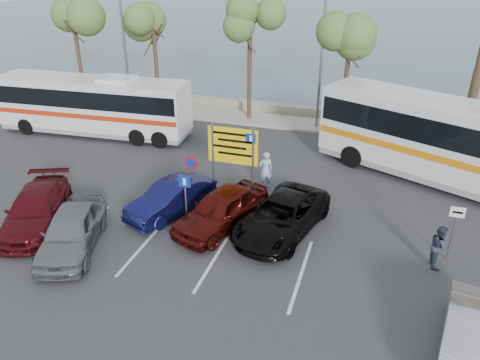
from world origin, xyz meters
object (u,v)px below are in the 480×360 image
(car_blue, at_px, (171,198))
(coach_bus_right, at_px, (460,148))
(pedestrian_near, at_px, (266,170))
(direction_sign, at_px, (233,152))
(car_red, at_px, (222,209))
(car_maroon, at_px, (36,209))
(car_silver_a, at_px, (72,230))
(street_lamp_left, at_px, (124,42))
(suv_black, at_px, (282,216))
(car_silver_b, at_px, (472,340))
(pedestrian_far, at_px, (439,246))
(street_lamp_right, at_px, (322,55))
(coach_bus_left, at_px, (94,107))

(car_blue, bearing_deg, coach_bus_right, 51.51)
(car_blue, xyz_separation_m, pedestrian_near, (3.20, 3.50, 0.21))
(direction_sign, xyz_separation_m, car_blue, (-2.20, -1.70, -1.74))
(coach_bus_right, height_order, car_red, coach_bus_right)
(car_maroon, bearing_deg, car_silver_a, -45.54)
(street_lamp_left, distance_m, suv_black, 18.56)
(street_lamp_left, distance_m, car_maroon, 15.60)
(street_lamp_left, xyz_separation_m, pedestrian_near, (12.00, -8.52, -3.70))
(car_silver_b, distance_m, pedestrian_near, 11.52)
(suv_black, relative_size, pedestrian_far, 3.17)
(car_red, bearing_deg, car_silver_a, -126.02)
(coach_bus_right, xyz_separation_m, car_maroon, (-16.47, -8.93, -1.21))
(pedestrian_far, bearing_deg, car_blue, 81.81)
(car_silver_b, distance_m, pedestrian_far, 4.33)
(car_maroon, height_order, pedestrian_near, pedestrian_near)
(car_blue, xyz_separation_m, car_maroon, (-4.80, -2.55, 0.03))
(coach_bus_right, relative_size, pedestrian_far, 8.26)
(car_maroon, relative_size, pedestrian_far, 3.09)
(street_lamp_right, distance_m, car_silver_a, 17.32)
(coach_bus_right, bearing_deg, direction_sign, -153.70)
(street_lamp_left, relative_size, direction_sign, 2.23)
(car_blue, height_order, suv_black, suv_black)
(coach_bus_left, height_order, suv_black, coach_bus_left)
(car_silver_b, bearing_deg, direction_sign, 153.81)
(coach_bus_right, height_order, suv_black, coach_bus_right)
(coach_bus_right, xyz_separation_m, car_red, (-9.27, -6.75, -1.15))
(street_lamp_right, height_order, pedestrian_far, street_lamp_right)
(street_lamp_left, height_order, car_silver_b, street_lamp_left)
(pedestrian_near, bearing_deg, direction_sign, 33.25)
(car_silver_a, relative_size, car_silver_b, 1.07)
(car_red, bearing_deg, pedestrian_near, 98.95)
(coach_bus_left, bearing_deg, street_lamp_left, 94.76)
(street_lamp_right, bearing_deg, street_lamp_left, 180.00)
(car_red, bearing_deg, car_blue, -168.16)
(suv_black, distance_m, pedestrian_near, 3.85)
(car_blue, distance_m, car_maroon, 5.44)
(direction_sign, xyz_separation_m, pedestrian_far, (8.39, -2.20, -1.62))
(car_red, relative_size, car_silver_b, 1.08)
(coach_bus_left, height_order, car_maroon, coach_bus_left)
(car_silver_a, distance_m, car_red, 5.75)
(street_lamp_left, relative_size, coach_bus_left, 0.69)
(car_red, distance_m, pedestrian_far, 8.19)
(street_lamp_right, height_order, coach_bus_left, street_lamp_right)
(pedestrian_near, bearing_deg, suv_black, 86.73)
(pedestrian_near, distance_m, pedestrian_far, 8.40)
(direction_sign, relative_size, car_silver_a, 0.78)
(car_red, xyz_separation_m, pedestrian_near, (0.80, 3.87, 0.12))
(car_silver_a, distance_m, pedestrian_near, 8.99)
(car_maroon, bearing_deg, car_red, -6.49)
(car_maroon, bearing_deg, suv_black, -8.45)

